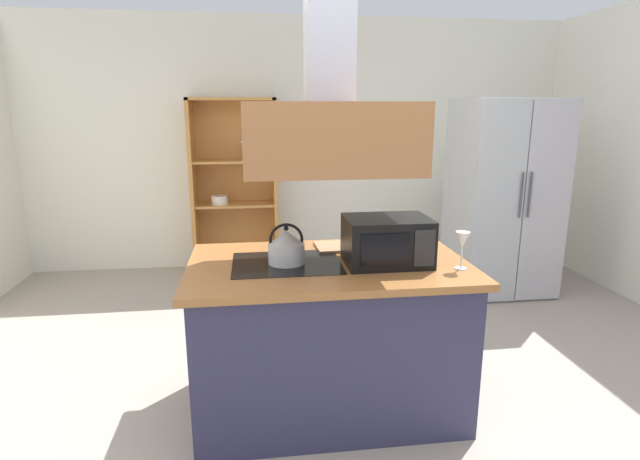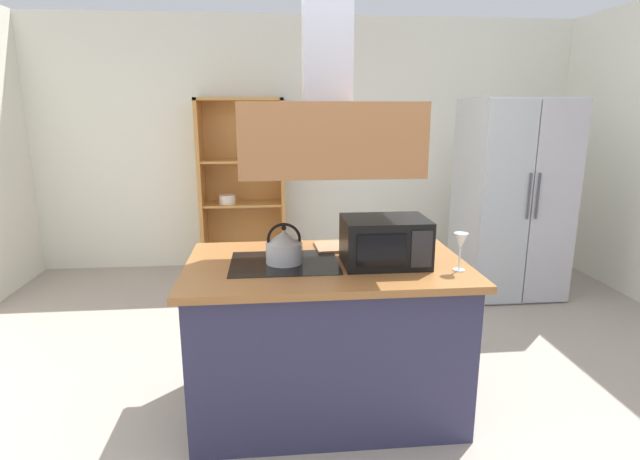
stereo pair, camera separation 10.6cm
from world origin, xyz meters
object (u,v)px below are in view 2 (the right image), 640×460
Objects in this scene: microwave at (385,241)px; dish_cabinet at (243,195)px; kettle at (284,247)px; wine_glass_on_counter at (461,243)px; refrigerator at (511,199)px; cutting_board at (343,247)px.

dish_cabinet is at bearing 108.22° from microwave.
kettle is at bearing 172.77° from microwave.
wine_glass_on_counter is (0.92, -0.22, 0.06)m from kettle.
dish_cabinet is at bearing 158.88° from refrigerator.
refrigerator is 2.74m from dish_cabinet.
cutting_board is 1.65× the size of wine_glass_on_counter.
refrigerator is at bearing 48.12° from microwave.
dish_cabinet is at bearing 106.82° from cutting_board.
dish_cabinet is 4.02× the size of microwave.
cutting_board is (0.74, -2.46, 0.08)m from dish_cabinet.
dish_cabinet is (-2.55, 0.99, -0.09)m from refrigerator.
refrigerator is at bearing 39.14° from cutting_board.
dish_cabinet is 2.57m from cutting_board.
wine_glass_on_counter is at bearing -42.20° from cutting_board.
cutting_board is 0.76m from wine_glass_on_counter.
microwave is (0.55, -0.07, 0.03)m from kettle.
refrigerator reaches higher than cutting_board.
kettle is (0.37, -2.73, 0.17)m from dish_cabinet.
wine_glass_on_counter is at bearing -122.57° from refrigerator.
dish_cabinet reaches higher than kettle.
refrigerator is 3.99× the size of microwave.
dish_cabinet is 8.98× the size of wine_glass_on_counter.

